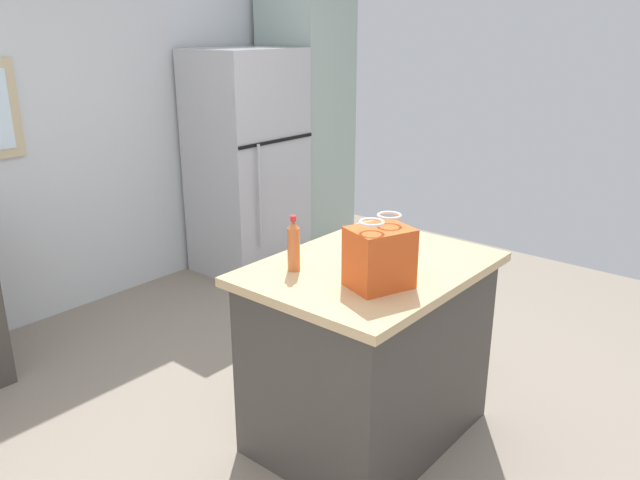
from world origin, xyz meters
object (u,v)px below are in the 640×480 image
tall_cabinet (307,122)px  small_box (383,240)px  kitchen_island (368,351)px  refrigerator (247,162)px  bottle (294,246)px  shopping_bag (379,257)px

tall_cabinet → small_box: 2.70m
kitchen_island → refrigerator: refrigerator is taller
tall_cabinet → small_box: size_ratio=15.87×
refrigerator → bottle: 2.42m
shopping_bag → tall_cabinet: bearing=46.6°
shopping_bag → bottle: (-0.09, 0.39, -0.02)m
kitchen_island → bottle: bearing=141.4°
refrigerator → bottle: bearing=-128.9°
refrigerator → bottle: refrigerator is taller
tall_cabinet → shopping_bag: bearing=-133.4°
kitchen_island → shopping_bag: shopping_bag is taller
kitchen_island → tall_cabinet: bearing=46.9°
bottle → kitchen_island: bearing=-38.6°
kitchen_island → bottle: (-0.27, 0.22, 0.56)m
small_box → tall_cabinet: bearing=48.9°
bottle → refrigerator: bearing=51.1°
refrigerator → small_box: refrigerator is taller
kitchen_island → shopping_bag: (-0.18, -0.17, 0.57)m
tall_cabinet → bottle: tall_cabinet is taller
tall_cabinet → small_box: tall_cabinet is taller
refrigerator → bottle: size_ratio=7.00×
kitchen_island → shopping_bag: 0.62m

